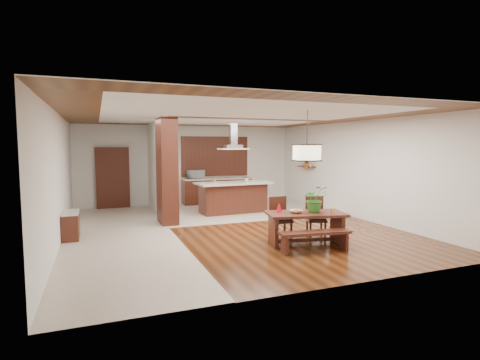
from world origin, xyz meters
name	(u,v)px	position (x,y,z in m)	size (l,w,h in m)	color
room_shell	(229,149)	(0.00, 0.00, 2.06)	(9.00, 9.04, 2.92)	#381A0A
tile_hallway	(120,237)	(-2.75, 0.00, 0.01)	(2.50, 9.00, 0.01)	beige
tile_kitchen	(240,210)	(1.25, 2.50, 0.01)	(5.50, 4.00, 0.01)	beige
soffit_band	(229,117)	(0.00, 0.00, 2.88)	(8.00, 9.00, 0.02)	#412510
partition_pier	(167,171)	(-1.40, 1.20, 1.45)	(0.45, 1.00, 2.90)	black
partition_stub	(156,167)	(-1.40, 3.30, 1.45)	(0.18, 2.40, 2.90)	silver
hallway_console	(71,225)	(-3.81, 0.20, 0.32)	(0.37, 0.88, 0.63)	black
hallway_doorway	(113,178)	(-2.70, 4.40, 1.05)	(1.10, 0.20, 2.10)	black
rear_counter	(217,190)	(1.00, 4.20, 0.48)	(2.60, 0.62, 0.95)	black
kitchen_window	(215,156)	(1.00, 4.46, 1.75)	(2.60, 0.08, 1.50)	olive
shelf_lower	(306,167)	(3.87, 2.60, 1.40)	(0.26, 0.90, 0.04)	black
shelf_upper	(306,156)	(3.87, 2.60, 1.80)	(0.26, 0.90, 0.04)	black
dining_table	(306,221)	(1.01, -2.16, 0.51)	(1.82, 1.19, 0.70)	black
dining_bench	(315,242)	(0.87, -2.75, 0.21)	(1.50, 0.33, 0.42)	black
dining_chair_left	(281,218)	(0.71, -1.56, 0.49)	(0.43, 0.43, 0.97)	black
dining_chair_right	(316,218)	(1.53, -1.75, 0.48)	(0.42, 0.42, 0.96)	black
pendant_lantern	(307,141)	(1.01, -2.16, 2.25)	(0.64, 0.64, 1.31)	#FFF1C3
foliage_plant	(315,199)	(1.22, -2.17, 0.99)	(0.52, 0.45, 0.58)	#2C7426
fruit_bowl	(296,211)	(0.77, -2.12, 0.73)	(0.26, 0.26, 0.06)	beige
napkin_cone	(279,207)	(0.48, -1.91, 0.80)	(0.13, 0.13, 0.21)	red
gold_ornament	(332,211)	(1.52, -2.39, 0.75)	(0.07, 0.07, 0.10)	gold
kitchen_island	(233,197)	(0.86, 2.05, 0.51)	(2.46, 1.18, 0.99)	black
range_hood	(233,136)	(0.86, 2.06, 2.46)	(0.90, 0.55, 0.87)	silver
island_cup	(247,180)	(1.30, 1.99, 1.04)	(0.12, 0.12, 0.09)	silver
microwave	(196,174)	(0.19, 4.24, 1.11)	(0.57, 0.39, 0.32)	silver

